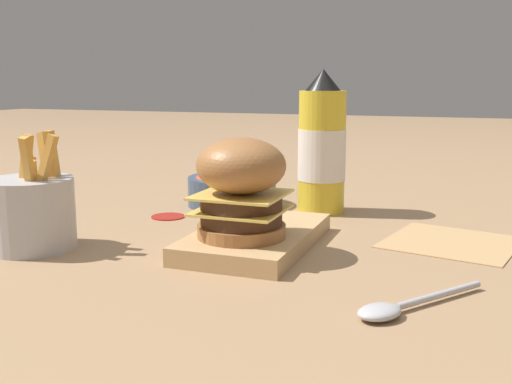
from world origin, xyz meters
The scene contains 9 objects.
ground_plane centered at (0.00, 0.00, 0.00)m, with size 6.00×6.00×0.00m, color #9E7A56.
serving_board centered at (0.01, 0.02, 0.01)m, with size 0.25×0.14×0.02m.
burger centered at (0.05, 0.02, 0.09)m, with size 0.11×0.11×0.12m.
ketchup_bottle centered at (-0.22, 0.05, 0.11)m, with size 0.08×0.08×0.23m.
fries_basket centered at (0.12, -0.25, 0.05)m, with size 0.11×0.11×0.15m.
side_bowl centered at (-0.22, -0.11, 0.03)m, with size 0.15×0.15×0.05m.
spoon centered at (0.19, 0.23, 0.01)m, with size 0.14×0.11×0.01m.
ketchup_puddle centered at (-0.10, -0.17, 0.00)m, with size 0.05×0.05×0.00m.
parchment_square centered at (-0.09, 0.27, 0.00)m, with size 0.19×0.19×0.00m.
Camera 1 is at (0.73, 0.29, 0.22)m, focal length 42.00 mm.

